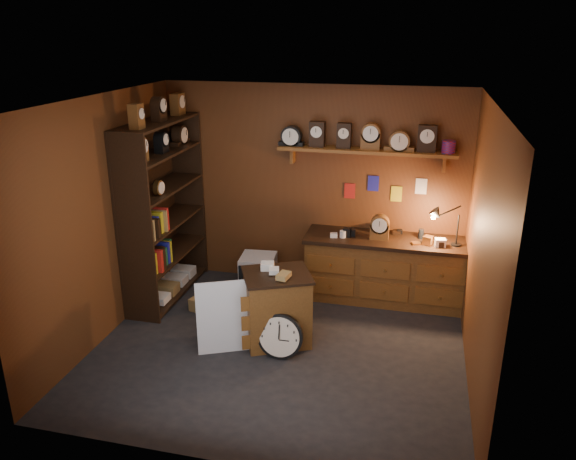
# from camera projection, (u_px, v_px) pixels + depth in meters

# --- Properties ---
(floor) EXTENTS (4.00, 4.00, 0.00)m
(floor) POSITION_uv_depth(u_px,v_px,m) (279.00, 348.00, 6.24)
(floor) COLOR black
(floor) RESTS_ON ground
(room_shell) EXTENTS (4.02, 3.62, 2.71)m
(room_shell) POSITION_uv_depth(u_px,v_px,m) (285.00, 197.00, 5.75)
(room_shell) COLOR #5E3216
(room_shell) RESTS_ON ground
(shelving_unit) EXTENTS (0.47, 1.60, 2.58)m
(shelving_unit) POSITION_uv_depth(u_px,v_px,m) (161.00, 204.00, 7.11)
(shelving_unit) COLOR black
(shelving_unit) RESTS_ON ground
(workbench) EXTENTS (2.10, 0.66, 1.36)m
(workbench) POSITION_uv_depth(u_px,v_px,m) (387.00, 266.00, 7.20)
(workbench) COLOR brown
(workbench) RESTS_ON ground
(low_cabinet) EXTENTS (0.91, 0.85, 0.92)m
(low_cabinet) POSITION_uv_depth(u_px,v_px,m) (277.00, 305.00, 6.24)
(low_cabinet) COLOR brown
(low_cabinet) RESTS_ON ground
(big_round_clock) EXTENTS (0.50, 0.17, 0.50)m
(big_round_clock) POSITION_uv_depth(u_px,v_px,m) (280.00, 336.00, 6.00)
(big_round_clock) COLOR black
(big_round_clock) RESTS_ON ground
(white_panel) EXTENTS (0.62, 0.41, 0.81)m
(white_panel) POSITION_uv_depth(u_px,v_px,m) (226.00, 348.00, 6.24)
(white_panel) COLOR silver
(white_panel) RESTS_ON ground
(mini_fridge) EXTENTS (0.49, 0.51, 0.47)m
(mini_fridge) POSITION_uv_depth(u_px,v_px,m) (258.00, 273.00, 7.58)
(mini_fridge) COLOR silver
(mini_fridge) RESTS_ON ground
(floor_box_a) EXTENTS (0.31, 0.28, 0.16)m
(floor_box_a) POSITION_uv_depth(u_px,v_px,m) (202.00, 304.00, 7.06)
(floor_box_a) COLOR #9B7A44
(floor_box_a) RESTS_ON ground
(floor_box_b) EXTENTS (0.22, 0.25, 0.11)m
(floor_box_b) POSITION_uv_depth(u_px,v_px,m) (248.00, 325.00, 6.62)
(floor_box_b) COLOR white
(floor_box_b) RESTS_ON ground
(floor_box_c) EXTENTS (0.25, 0.22, 0.17)m
(floor_box_c) POSITION_uv_depth(u_px,v_px,m) (241.00, 333.00, 6.38)
(floor_box_c) COLOR #9B7A44
(floor_box_c) RESTS_ON ground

